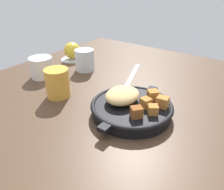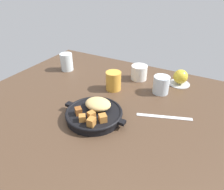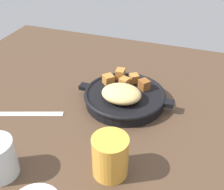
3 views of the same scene
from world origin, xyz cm
name	(u,v)px [view 3 (image 3 of 3)]	position (x,y,z in cm)	size (l,w,h in cm)	color
ground_plane	(115,125)	(0.00, 0.00, -1.20)	(117.67, 98.61, 2.40)	#473323
cast_iron_skillet	(124,96)	(0.01, -7.94, 2.40)	(26.04, 21.76, 6.69)	black
butter_knife	(22,114)	(23.34, 5.52, 0.18)	(21.28, 1.60, 0.36)	silver
juice_glass_amber	(110,156)	(-4.39, 15.29, 4.40)	(7.19, 7.19, 8.80)	gold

